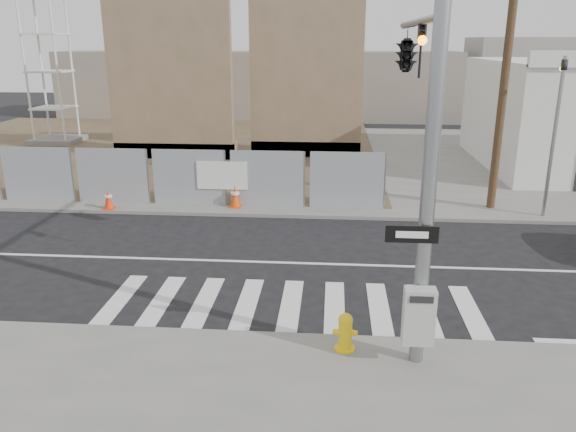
# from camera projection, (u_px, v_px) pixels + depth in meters

# --- Properties ---
(ground) EXTENTS (100.00, 100.00, 0.00)m
(ground) POSITION_uv_depth(u_px,v_px,m) (298.00, 263.00, 15.20)
(ground) COLOR black
(ground) RESTS_ON ground
(sidewalk_far) EXTENTS (50.00, 20.00, 0.12)m
(sidewalk_far) POSITION_uv_depth(u_px,v_px,m) (315.00, 158.00, 28.50)
(sidewalk_far) COLOR slate
(sidewalk_far) RESTS_ON ground
(signal_pole) EXTENTS (0.96, 5.87, 7.00)m
(signal_pole) POSITION_uv_depth(u_px,v_px,m) (413.00, 90.00, 11.63)
(signal_pole) COLOR gray
(signal_pole) RESTS_ON sidewalk_near
(far_signal_pole) EXTENTS (0.16, 0.20, 5.60)m
(far_signal_pole) POSITION_uv_depth(u_px,v_px,m) (557.00, 115.00, 17.92)
(far_signal_pole) COLOR gray
(far_signal_pole) RESTS_ON sidewalk_far
(chain_link_fence) EXTENTS (24.60, 0.04, 2.00)m
(chain_link_fence) POSITION_uv_depth(u_px,v_px,m) (33.00, 174.00, 20.39)
(chain_link_fence) COLOR gray
(chain_link_fence) RESTS_ON sidewalk_far
(concrete_wall_left) EXTENTS (6.00, 1.30, 8.00)m
(concrete_wall_left) POSITION_uv_depth(u_px,v_px,m) (171.00, 92.00, 27.17)
(concrete_wall_left) COLOR brown
(concrete_wall_left) RESTS_ON sidewalk_far
(concrete_wall_right) EXTENTS (5.50, 1.30, 8.00)m
(concrete_wall_right) POSITION_uv_depth(u_px,v_px,m) (306.00, 91.00, 27.62)
(concrete_wall_right) COLOR brown
(concrete_wall_right) RESTS_ON sidewalk_far
(utility_pole_right) EXTENTS (1.60, 0.28, 10.00)m
(utility_pole_right) POSITION_uv_depth(u_px,v_px,m) (507.00, 59.00, 18.38)
(utility_pole_right) COLOR #4F3825
(utility_pole_right) RESTS_ON sidewalk_far
(fire_hydrant) EXTENTS (0.51, 0.51, 0.75)m
(fire_hydrant) POSITION_uv_depth(u_px,v_px,m) (345.00, 332.00, 10.63)
(fire_hydrant) COLOR yellow
(fire_hydrant) RESTS_ON sidewalk_near
(traffic_cone_b) EXTENTS (0.44, 0.44, 0.67)m
(traffic_cone_b) POSITION_uv_depth(u_px,v_px,m) (33.00, 189.00, 21.09)
(traffic_cone_b) COLOR #D8510B
(traffic_cone_b) RESTS_ON sidewalk_far
(traffic_cone_c) EXTENTS (0.40, 0.40, 0.71)m
(traffic_cone_c) POSITION_uv_depth(u_px,v_px,m) (108.00, 199.00, 19.60)
(traffic_cone_c) COLOR #F3320C
(traffic_cone_c) RESTS_ON sidewalk_far
(traffic_cone_d) EXTENTS (0.42, 0.42, 0.80)m
(traffic_cone_d) POSITION_uv_depth(u_px,v_px,m) (235.00, 196.00, 19.79)
(traffic_cone_d) COLOR #E7430C
(traffic_cone_d) RESTS_ON sidewalk_far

